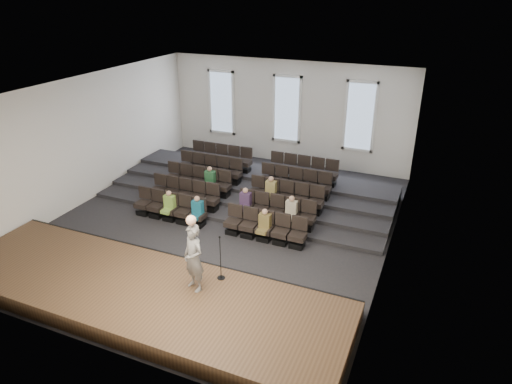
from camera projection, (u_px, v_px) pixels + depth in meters
ground at (223, 222)px, 17.12m from camera, size 14.00×14.00×0.00m
ceiling at (218, 88)px, 15.05m from camera, size 12.00×14.00×0.02m
wall_back at (287, 113)px, 21.97m from camera, size 12.00×0.04×5.00m
wall_front at (78, 260)px, 10.21m from camera, size 12.00×0.04×5.00m
wall_left at (87, 139)px, 18.23m from camera, size 0.04×14.00×5.00m
wall_right at (396, 187)px, 13.94m from camera, size 0.04×14.00×5.00m
stage at (140, 294)px, 12.75m from camera, size 11.80×3.60×0.50m
stage_lip at (174, 262)px, 14.23m from camera, size 11.80×0.06×0.52m
risers at (256, 186)px, 19.70m from camera, size 11.80×4.80×0.60m
seating_rows at (240, 190)px, 18.13m from camera, size 6.80×4.70×1.67m
windows at (287, 109)px, 21.83m from camera, size 8.44×0.10×3.24m
audience at (235, 201)px, 16.91m from camera, size 4.85×2.64×1.10m
speaker at (194, 258)px, 12.18m from camera, size 0.84×0.72×1.95m
mic_stand at (221, 266)px, 12.84m from camera, size 0.23×0.23×1.38m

